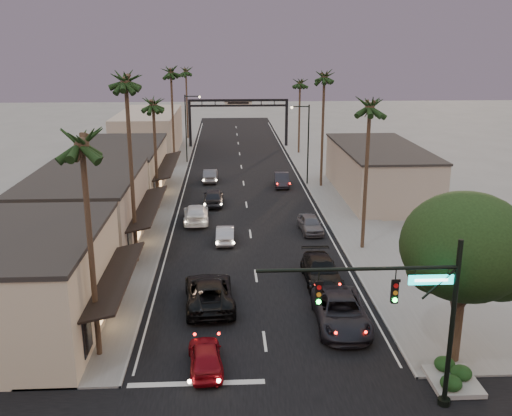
{
  "coord_description": "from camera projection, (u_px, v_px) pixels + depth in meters",
  "views": [
    {
      "loc": [
        -1.92,
        -17.47,
        15.53
      ],
      "look_at": [
        0.44,
        27.23,
        2.5
      ],
      "focal_mm": 40.0,
      "sensor_mm": 36.0,
      "label": 1
    }
  ],
  "objects": [
    {
      "name": "building_right",
      "position": [
        379.0,
        172.0,
        59.55
      ],
      "size": [
        8.0,
        18.0,
        5.0
      ],
      "primitive_type": "cube",
      "color": "#A49683",
      "rests_on": "ground"
    },
    {
      "name": "oncoming_dgrey",
      "position": [
        213.0,
        197.0,
        56.42
      ],
      "size": [
        2.0,
        4.8,
        1.63
      ],
      "primitive_type": "imported",
      "rotation": [
        0.0,
        0.0,
        3.12
      ],
      "color": "black",
      "rests_on": "ground"
    },
    {
      "name": "palm_ra",
      "position": [
        370.0,
        101.0,
        41.44
      ],
      "size": [
        3.2,
        3.2,
        13.2
      ],
      "color": "#38281C",
      "rests_on": "ground"
    },
    {
      "name": "curbside_grey",
      "position": [
        310.0,
        224.0,
        48.35
      ],
      "size": [
        1.97,
        4.36,
        1.45
      ],
      "primitive_type": "imported",
      "rotation": [
        0.0,
        0.0,
        0.06
      ],
      "color": "#545358",
      "rests_on": "ground"
    },
    {
      "name": "sidewalk_right",
      "position": [
        318.0,
        171.0,
        71.51
      ],
      "size": [
        5.0,
        92.0,
        0.12
      ],
      "primitive_type": "cube",
      "color": "slate",
      "rests_on": "ground"
    },
    {
      "name": "palm_lc",
      "position": [
        153.0,
        100.0,
        52.34
      ],
      "size": [
        3.2,
        3.2,
        12.2
      ],
      "color": "#38281C",
      "rests_on": "ground"
    },
    {
      "name": "planter",
      "position": [
        453.0,
        384.0,
        26.9
      ],
      "size": [
        2.2,
        2.6,
        0.24
      ],
      "primitive_type": "cube",
      "color": "gray",
      "rests_on": "ground"
    },
    {
      "name": "corner_tree",
      "position": [
        467.0,
        251.0,
        27.14
      ],
      "size": [
        6.2,
        6.2,
        8.8
      ],
      "color": "#38281C",
      "rests_on": "ground"
    },
    {
      "name": "road",
      "position": [
        244.0,
        185.0,
        64.34
      ],
      "size": [
        14.0,
        120.0,
        0.02
      ],
      "primitive_type": "cube",
      "color": "black",
      "rests_on": "ground"
    },
    {
      "name": "palm_rc",
      "position": [
        300.0,
        80.0,
        80.06
      ],
      "size": [
        3.2,
        3.2,
        12.2
      ],
      "color": "#38281C",
      "rests_on": "ground"
    },
    {
      "name": "oncoming_silver",
      "position": [
        225.0,
        234.0,
        45.97
      ],
      "size": [
        1.49,
        4.07,
        1.33
      ],
      "primitive_type": "imported",
      "rotation": [
        0.0,
        0.0,
        3.12
      ],
      "color": "#A3A2A8",
      "rests_on": "ground"
    },
    {
      "name": "sidewalk_left",
      "position": [
        165.0,
        172.0,
        70.55
      ],
      "size": [
        5.0,
        92.0,
        0.12
      ],
      "primitive_type": "cube",
      "color": "slate",
      "rests_on": "ground"
    },
    {
      "name": "palm_rb",
      "position": [
        324.0,
        73.0,
        60.34
      ],
      "size": [
        3.2,
        3.2,
        14.2
      ],
      "color": "#38281C",
      "rests_on": "ground"
    },
    {
      "name": "curbside_black",
      "position": [
        321.0,
        271.0,
        38.12
      ],
      "size": [
        2.37,
        5.71,
        1.65
      ],
      "primitive_type": "imported",
      "rotation": [
        0.0,
        0.0,
        0.01
      ],
      "color": "black",
      "rests_on": "ground"
    },
    {
      "name": "palm_ld",
      "position": [
        171.0,
        69.0,
        70.02
      ],
      "size": [
        3.2,
        3.2,
        14.2
      ],
      "color": "#38281C",
      "rests_on": "ground"
    },
    {
      "name": "palm_lb",
      "position": [
        125.0,
        76.0,
        38.11
      ],
      "size": [
        3.2,
        3.2,
        15.2
      ],
      "color": "#38281C",
      "rests_on": "ground"
    },
    {
      "name": "streetlight_right",
      "position": [
        306.0,
        138.0,
        63.2
      ],
      "size": [
        2.13,
        0.3,
        9.0
      ],
      "color": "black",
      "rests_on": "ground"
    },
    {
      "name": "curbside_far",
      "position": [
        282.0,
        180.0,
        63.77
      ],
      "size": [
        1.82,
        4.6,
        1.49
      ],
      "primitive_type": "imported",
      "rotation": [
        0.0,
        0.0,
        -0.05
      ],
      "color": "black",
      "rests_on": "ground"
    },
    {
      "name": "oncoming_grey_far",
      "position": [
        210.0,
        175.0,
        65.98
      ],
      "size": [
        1.61,
        4.46,
        1.46
      ],
      "primitive_type": "imported",
      "rotation": [
        0.0,
        0.0,
        3.13
      ],
      "color": "#515257",
      "rests_on": "ground"
    },
    {
      "name": "storefront_far",
      "position": [
        122.0,
        171.0,
        60.1
      ],
      "size": [
        8.0,
        16.0,
        5.0
      ],
      "primitive_type": "cube",
      "color": "beige",
      "rests_on": "ground"
    },
    {
      "name": "streetlight_left",
      "position": [
        188.0,
        123.0,
        74.96
      ],
      "size": [
        2.13,
        0.3,
        9.0
      ],
      "color": "black",
      "rests_on": "ground"
    },
    {
      "name": "oncoming_pickup",
      "position": [
        209.0,
        292.0,
        34.79
      ],
      "size": [
        3.32,
        6.42,
        1.73
      ],
      "primitive_type": "imported",
      "rotation": [
        0.0,
        0.0,
        3.21
      ],
      "color": "black",
      "rests_on": "ground"
    },
    {
      "name": "storefront_mid",
      "position": [
        86.0,
        212.0,
        44.69
      ],
      "size": [
        8.0,
        14.0,
        5.5
      ],
      "primitive_type": "cube",
      "color": "#A49683",
      "rests_on": "ground"
    },
    {
      "name": "oncoming_white",
      "position": [
        196.0,
        213.0,
        51.08
      ],
      "size": [
        2.43,
        5.49,
        1.57
      ],
      "primitive_type": "imported",
      "rotation": [
        0.0,
        0.0,
        3.19
      ],
      "color": "silver",
      "rests_on": "ground"
    },
    {
      "name": "storefront_near",
      "position": [
        26.0,
        285.0,
        31.27
      ],
      "size": [
        8.0,
        12.0,
        5.5
      ],
      "primitive_type": "cube",
      "color": "beige",
      "rests_on": "ground"
    },
    {
      "name": "storefront_dist",
      "position": [
        149.0,
        133.0,
        82.01
      ],
      "size": [
        8.0,
        20.0,
        6.0
      ],
      "primitive_type": "cube",
      "color": "#A49683",
      "rests_on": "ground"
    },
    {
      "name": "oncoming_red",
      "position": [
        206.0,
        356.0,
        28.03
      ],
      "size": [
        1.99,
        4.17,
        1.37
      ],
      "primitive_type": "imported",
      "rotation": [
        0.0,
        0.0,
        3.23
      ],
      "color": "maroon",
      "rests_on": "ground"
    },
    {
      "name": "traffic_signal",
      "position": [
        410.0,
        302.0,
        23.89
      ],
      "size": [
        8.51,
        0.22,
        7.8
      ],
      "color": "black",
      "rests_on": "ground"
    },
    {
      "name": "ground",
      "position": [
        245.0,
        197.0,
        59.54
      ],
      "size": [
        200.0,
        200.0,
        0.0
      ],
      "primitive_type": "plane",
      "color": "slate",
      "rests_on": "ground"
    },
    {
      "name": "arch",
      "position": [
        238.0,
        111.0,
        86.76
      ],
      "size": [
        15.2,
        0.4,
        7.27
      ],
      "color": "black",
      "rests_on": "ground"
    },
    {
      "name": "palm_la",
      "position": [
        81.0,
        135.0,
        26.19
      ],
      "size": [
        3.2,
        3.2,
        13.2
      ],
      "color": "#38281C",
      "rests_on": "ground"
    },
    {
      "name": "palm_far",
      "position": [
        186.0,
        69.0,
        92.36
      ],
      "size": [
        3.2,
        3.2,
        13.2
      ],
      "color": "#38281C",
      "rests_on": "ground"
    },
    {
      "name": "curbside_near",
      "position": [
        341.0,
        312.0,
        32.24
      ],
      "size": [
        3.05,
        6.29,
        1.73
      ],
      "primitive_type": "imported",
      "rotation": [
        0.0,
        0.0,
        -0.03
      ],
      "color": "black",
      "rests_on": "ground"
    }
  ]
}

